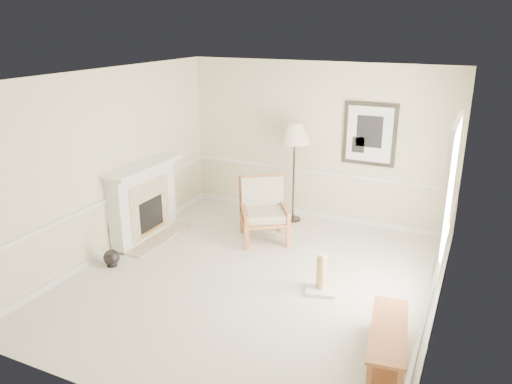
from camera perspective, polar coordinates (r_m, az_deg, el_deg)
ground at (r=7.34m, az=-0.32°, el=-10.00°), size 5.50×5.50×0.00m
room at (r=6.66m, az=1.01°, el=4.25°), size 5.04×5.54×2.92m
fireplace at (r=8.69m, az=-12.71°, el=-1.12°), size 0.64×1.64×1.31m
floor_vase at (r=7.98m, az=-16.19°, el=-7.25°), size 0.25×0.25×0.72m
armchair at (r=8.48m, az=0.86°, el=-1.70°), size 1.11×1.13×1.04m
floor_lamp at (r=8.97m, az=4.45°, el=6.42°), size 0.76×0.76×1.85m
bench at (r=5.90m, az=14.84°, el=-15.82°), size 0.58×1.36×0.38m
scratching_post at (r=7.04m, az=7.42°, el=-9.88°), size 0.50×0.50×0.57m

